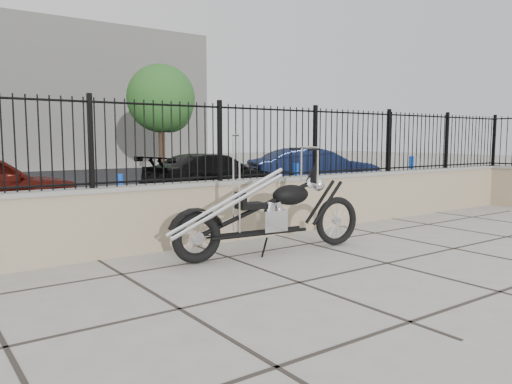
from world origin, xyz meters
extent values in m
plane|color=#99968E|center=(0.00, 0.00, 0.00)|extent=(90.00, 90.00, 0.00)
plane|color=black|center=(0.00, 12.50, 0.00)|extent=(30.00, 30.00, 0.00)
cube|color=gray|center=(0.00, 2.50, 0.48)|extent=(14.00, 0.36, 0.96)
cube|color=black|center=(0.00, 2.50, 1.56)|extent=(14.00, 0.08, 1.20)
cube|color=beige|center=(0.00, 26.50, 4.00)|extent=(22.00, 6.00, 8.00)
imported|color=black|center=(2.05, 7.81, 0.61)|extent=(4.43, 2.41, 1.22)
imported|color=#0E1736|center=(5.55, 7.49, 0.67)|extent=(4.30, 2.76, 1.34)
cylinder|color=#0C21B9|center=(-1.91, 4.38, 0.50)|extent=(0.13, 0.13, 1.00)
cylinder|color=blue|center=(2.74, 5.06, 0.52)|extent=(0.15, 0.15, 1.03)
cylinder|color=#0C38B9|center=(6.66, 4.68, 0.57)|extent=(0.16, 0.16, 1.13)
cylinder|color=#382619|center=(4.43, 16.21, 1.39)|extent=(0.28, 0.28, 2.78)
sphere|color=#3E6927|center=(4.43, 16.21, 3.53)|extent=(2.97, 2.97, 2.97)
camera|label=1|loc=(-5.09, -4.16, 1.61)|focal=35.00mm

